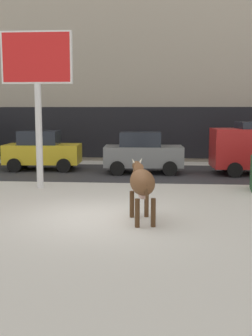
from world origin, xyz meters
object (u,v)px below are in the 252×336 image
object	(u,v)px
cow_brown	(142,183)
billboard	(37,67)
car_yellow_hatchback	(42,150)
car_grey_hatchback	(143,153)

from	to	relation	value
cow_brown	billboard	xyz separation A→B (m)	(-3.94, 4.41, 3.32)
car_yellow_hatchback	car_grey_hatchback	world-z (taller)	same
cow_brown	car_yellow_hatchback	world-z (taller)	car_yellow_hatchback
cow_brown	car_grey_hatchback	bearing A→B (deg)	92.58
car_grey_hatchback	cow_brown	bearing A→B (deg)	-87.42
cow_brown	car_grey_hatchback	size ratio (longest dim) A/B	0.54
cow_brown	billboard	world-z (taller)	billboard
cow_brown	billboard	distance (m)	6.78
cow_brown	car_yellow_hatchback	xyz separation A→B (m)	(-5.19, 9.04, -0.07)
car_yellow_hatchback	billboard	bearing A→B (deg)	-74.95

